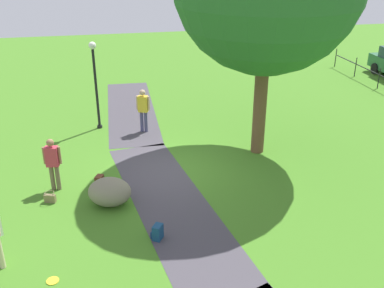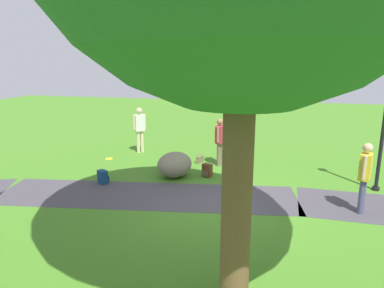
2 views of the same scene
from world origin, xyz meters
name	(u,v)px [view 2 (image 2 of 2)]	position (x,y,z in m)	size (l,w,h in m)	color
ground_plane	(215,208)	(0.00, 0.00, 0.00)	(48.00, 48.00, 0.00)	#417821
footpath_segment_mid	(146,195)	(1.95, -0.40, 0.00)	(8.21, 3.17, 0.01)	#423E45
lawn_boulder	(175,165)	(1.64, -2.07, 0.39)	(1.34, 1.47, 0.78)	gray
woman_with_handbag	(220,139)	(0.49, -3.62, 0.94)	(0.29, 0.51, 1.63)	brown
man_near_boulder	(140,127)	(3.80, -4.62, 1.03)	(0.43, 0.41, 1.77)	beige
passerby_on_path	(365,173)	(-3.41, -0.58, 0.98)	(0.35, 0.49, 1.70)	#444367
handbag_on_grass	(200,159)	(1.20, -3.74, 0.14)	(0.35, 0.35, 0.31)	olive
backpack_by_boulder	(207,170)	(0.67, -2.34, 0.19)	(0.34, 0.33, 0.40)	#5A301C
spare_backpack_on_lawn	(103,177)	(3.52, -0.99, 0.19)	(0.34, 0.35, 0.40)	navy
frisbee_on_grass	(109,159)	(4.56, -3.43, 0.01)	(0.27, 0.27, 0.02)	yellow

